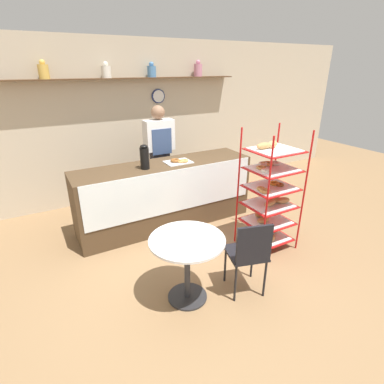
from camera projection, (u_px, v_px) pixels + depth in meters
name	position (u px, v px, depth m)	size (l,w,h in m)	color
ground_plane	(209.00, 266.00, 3.66)	(14.00, 14.00, 0.00)	olive
back_wall	(131.00, 121.00, 5.25)	(10.00, 0.30, 2.70)	beige
display_counter	(166.00, 194.00, 4.47)	(2.61, 0.66, 0.96)	#4C3823
pastry_rack	(269.00, 197.00, 3.82)	(0.63, 0.56, 1.58)	#B71414
person_worker	(160.00, 155.00, 4.83)	(0.46, 0.23, 1.71)	#282833
cafe_table	(187.00, 254.00, 2.95)	(0.75, 0.75, 0.71)	#262628
cafe_chair	(249.00, 251.00, 3.01)	(0.47, 0.47, 0.87)	black
coffee_carafe	(145.00, 157.00, 4.01)	(0.12, 0.12, 0.34)	black
donut_tray_counter	(179.00, 161.00, 4.33)	(0.38, 0.29, 0.05)	silver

